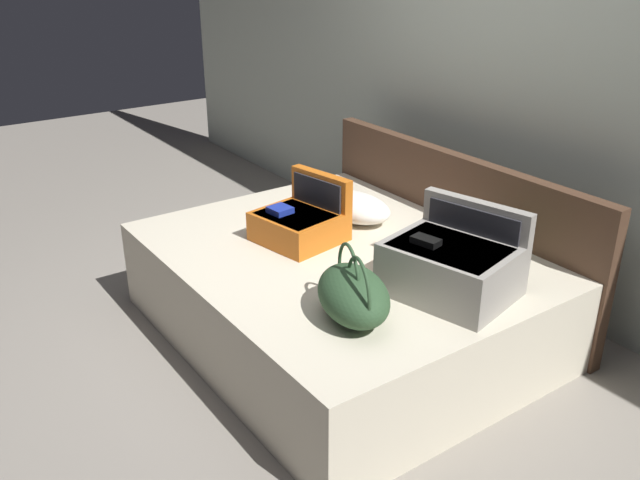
{
  "coord_description": "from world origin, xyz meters",
  "views": [
    {
      "loc": [
        2.64,
        -1.59,
        2.06
      ],
      "look_at": [
        0.0,
        0.28,
        0.61
      ],
      "focal_mm": 38.12,
      "sensor_mm": 36.0,
      "label": 1
    }
  ],
  "objects_px": {
    "hard_case_medium": "(301,221)",
    "pillow_center_head": "(483,241)",
    "duffel_bag": "(353,294)",
    "bed": "(338,293)",
    "pillow_near_headboard": "(353,207)",
    "hard_case_large": "(452,264)"
  },
  "relations": [
    {
      "from": "hard_case_large",
      "to": "pillow_center_head",
      "type": "xyz_separation_m",
      "value": [
        -0.19,
        0.42,
        -0.06
      ]
    },
    {
      "from": "duffel_bag",
      "to": "pillow_near_headboard",
      "type": "relative_size",
      "value": 1.06
    },
    {
      "from": "hard_case_large",
      "to": "hard_case_medium",
      "type": "xyz_separation_m",
      "value": [
        -0.93,
        -0.23,
        -0.04
      ]
    },
    {
      "from": "pillow_center_head",
      "to": "hard_case_large",
      "type": "bearing_deg",
      "value": -66.05
    },
    {
      "from": "bed",
      "to": "hard_case_medium",
      "type": "relative_size",
      "value": 4.3
    },
    {
      "from": "bed",
      "to": "duffel_bag",
      "type": "distance_m",
      "value": 0.78
    },
    {
      "from": "pillow_near_headboard",
      "to": "pillow_center_head",
      "type": "xyz_separation_m",
      "value": [
        0.81,
        0.24,
        0.01
      ]
    },
    {
      "from": "bed",
      "to": "duffel_bag",
      "type": "relative_size",
      "value": 3.81
    },
    {
      "from": "pillow_near_headboard",
      "to": "bed",
      "type": "bearing_deg",
      "value": -46.55
    },
    {
      "from": "pillow_center_head",
      "to": "bed",
      "type": "bearing_deg",
      "value": -129.97
    },
    {
      "from": "hard_case_large",
      "to": "pillow_center_head",
      "type": "bearing_deg",
      "value": 100.26
    },
    {
      "from": "duffel_bag",
      "to": "pillow_center_head",
      "type": "xyz_separation_m",
      "value": [
        -0.1,
        0.94,
        -0.03
      ]
    },
    {
      "from": "hard_case_medium",
      "to": "duffel_bag",
      "type": "xyz_separation_m",
      "value": [
        0.84,
        -0.28,
        0.01
      ]
    },
    {
      "from": "bed",
      "to": "pillow_near_headboard",
      "type": "bearing_deg",
      "value": 133.45
    },
    {
      "from": "hard_case_large",
      "to": "duffel_bag",
      "type": "xyz_separation_m",
      "value": [
        -0.08,
        -0.52,
        -0.03
      ]
    },
    {
      "from": "hard_case_large",
      "to": "pillow_near_headboard",
      "type": "relative_size",
      "value": 1.26
    },
    {
      "from": "pillow_near_headboard",
      "to": "pillow_center_head",
      "type": "bearing_deg",
      "value": 16.2
    },
    {
      "from": "pillow_near_headboard",
      "to": "pillow_center_head",
      "type": "distance_m",
      "value": 0.84
    },
    {
      "from": "bed",
      "to": "pillow_near_headboard",
      "type": "distance_m",
      "value": 0.58
    },
    {
      "from": "hard_case_medium",
      "to": "pillow_center_head",
      "type": "xyz_separation_m",
      "value": [
        0.74,
        0.65,
        -0.02
      ]
    },
    {
      "from": "duffel_bag",
      "to": "hard_case_medium",
      "type": "bearing_deg",
      "value": 161.36
    },
    {
      "from": "hard_case_medium",
      "to": "pillow_near_headboard",
      "type": "height_order",
      "value": "hard_case_medium"
    }
  ]
}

